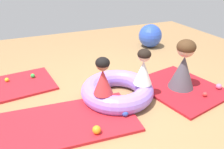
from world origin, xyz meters
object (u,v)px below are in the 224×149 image
Objects in this scene: child_in_white at (143,67)px; exercise_ball_large at (150,36)px; play_ball_pink at (219,86)px; play_ball_green at (33,76)px; play_ball_blue at (125,113)px; adult_seated at (184,65)px; play_ball_teal at (117,99)px; play_ball_red at (205,94)px; inflatable_cushion at (117,90)px; child_in_red at (103,76)px; play_ball_orange at (97,130)px; play_ball_yellow at (7,80)px.

child_in_white is 2.48m from exercise_ball_large.
play_ball_pink is 1.18× the size of play_ball_green.
play_ball_green is 0.81× the size of play_ball_blue.
adult_seated is 12.90× the size of play_ball_teal.
play_ball_red is at bearing -75.61° from adult_seated.
inflatable_cushion is 1.60m from play_ball_green.
play_ball_pink is 1.67m from play_ball_teal.
exercise_ball_large reaches higher than play_ball_teal.
child_in_white reaches higher than child_in_red.
play_ball_red is 0.13× the size of exercise_ball_large.
adult_seated reaches higher than play_ball_blue.
play_ball_orange is (0.52, -1.83, 0.01)m from play_ball_green.
play_ball_red is at bearing -36.31° from play_ball_green.
play_ball_orange is (-0.90, -0.50, -0.44)m from child_in_white.
inflatable_cushion is 15.49× the size of play_ball_red.
play_ball_blue is (-0.44, -0.33, -0.44)m from child_in_white.
play_ball_blue is 0.17× the size of exercise_ball_large.
inflatable_cushion is 0.54m from child_in_white.
play_ball_orange is (-0.52, -0.56, 0.02)m from play_ball_teal.
play_ball_teal is (0.06, 0.39, -0.02)m from play_ball_blue.
play_ball_yellow is at bearing 117.08° from play_ball_orange.
exercise_ball_large is (0.53, 2.39, 0.20)m from play_ball_red.
adult_seated is at bearing -2.33° from play_ball_teal.
play_ball_orange is at bearing -62.92° from play_ball_yellow.
child_in_red reaches higher than play_ball_red.
play_ball_blue is (-1.33, 0.05, 0.01)m from play_ball_red.
child_in_red reaches higher than play_ball_yellow.
adult_seated is at bearing 110.28° from play_ball_red.
child_in_white reaches higher than play_ball_pink.
adult_seated is 1.44× the size of exercise_ball_large.
play_ball_teal is 0.77m from play_ball_orange.
play_ball_orange is at bearing -175.93° from play_ball_red.
play_ball_blue is 1.38× the size of play_ball_yellow.
child_in_white reaches higher than play_ball_red.
child_in_red is 5.48× the size of play_ball_blue.
play_ball_teal is at bearing 46.94° from play_ball_orange.
play_ball_yellow is (-0.42, 0.02, -0.00)m from play_ball_green.
play_ball_blue is 1.53× the size of play_ball_teal.
inflatable_cushion is at bearing 163.98° from play_ball_pink.
child_in_red is 5.74× the size of play_ball_pink.
play_ball_red is at bearing -177.32° from child_in_red.
play_ball_orange is (-1.64, -0.51, -0.34)m from adult_seated.
play_ball_blue is (-1.18, -0.34, -0.34)m from adult_seated.
play_ball_yellow is at bearing 138.73° from play_ball_teal.
play_ball_blue reaches higher than play_ball_yellow.
child_in_white is at bearing -161.81° from child_in_red.
play_ball_blue is at bearing -178.56° from play_ball_pink.
child_in_white is at bearing -42.90° from play_ball_green.
child_in_red is at bearing -134.83° from exercise_ball_large.
adult_seated is at bearing 17.38° from play_ball_orange.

